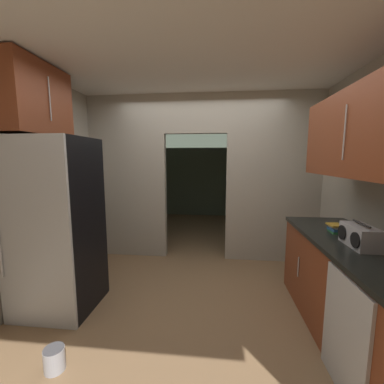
{
  "coord_description": "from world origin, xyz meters",
  "views": [
    {
      "loc": [
        0.27,
        -2.53,
        1.61
      ],
      "look_at": [
        -0.04,
        0.36,
        1.22
      ],
      "focal_mm": 22.89,
      "sensor_mm": 36.0,
      "label": 1
    }
  ],
  "objects_px": {
    "dishwasher": "(344,336)",
    "boombox": "(360,236)",
    "book_stack": "(336,228)",
    "refrigerator": "(57,225)",
    "paint_can": "(54,359)"
  },
  "relations": [
    {
      "from": "dishwasher",
      "to": "boombox",
      "type": "distance_m",
      "value": 0.79
    },
    {
      "from": "boombox",
      "to": "dishwasher",
      "type": "bearing_deg",
      "value": -122.96
    },
    {
      "from": "boombox",
      "to": "book_stack",
      "type": "height_order",
      "value": "boombox"
    },
    {
      "from": "book_stack",
      "to": "dishwasher",
      "type": "bearing_deg",
      "value": -108.8
    },
    {
      "from": "dishwasher",
      "to": "refrigerator",
      "type": "bearing_deg",
      "value": 164.23
    },
    {
      "from": "refrigerator",
      "to": "dishwasher",
      "type": "distance_m",
      "value": 2.71
    },
    {
      "from": "boombox",
      "to": "book_stack",
      "type": "distance_m",
      "value": 0.4
    },
    {
      "from": "book_stack",
      "to": "paint_can",
      "type": "bearing_deg",
      "value": -158.93
    },
    {
      "from": "refrigerator",
      "to": "dishwasher",
      "type": "height_order",
      "value": "refrigerator"
    },
    {
      "from": "book_stack",
      "to": "paint_can",
      "type": "distance_m",
      "value": 2.7
    },
    {
      "from": "dishwasher",
      "to": "boombox",
      "type": "xyz_separation_m",
      "value": [
        0.3,
        0.47,
        0.56
      ]
    },
    {
      "from": "refrigerator",
      "to": "book_stack",
      "type": "height_order",
      "value": "refrigerator"
    },
    {
      "from": "refrigerator",
      "to": "dishwasher",
      "type": "bearing_deg",
      "value": -15.77
    },
    {
      "from": "refrigerator",
      "to": "paint_can",
      "type": "relative_size",
      "value": 9.99
    },
    {
      "from": "refrigerator",
      "to": "boombox",
      "type": "relative_size",
      "value": 5.28
    }
  ]
}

